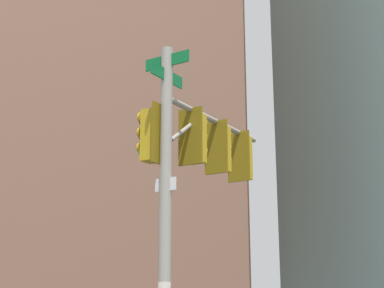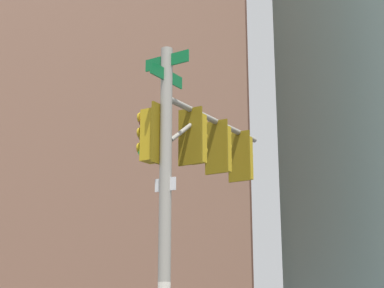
% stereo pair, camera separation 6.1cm
% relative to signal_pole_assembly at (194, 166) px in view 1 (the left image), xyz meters
% --- Properties ---
extents(signal_pole_assembly, '(2.52, 3.55, 6.89)m').
position_rel_signal_pole_assembly_xyz_m(signal_pole_assembly, '(0.00, 0.00, 0.00)').
color(signal_pole_assembly, '#9E998C').
rests_on(signal_pole_assembly, ground_plane).
extents(building_brick_nearside, '(20.56, 16.19, 44.65)m').
position_rel_signal_pole_assembly_xyz_m(building_brick_nearside, '(31.83, -5.36, 17.57)').
color(building_brick_nearside, '#845B47').
rests_on(building_brick_nearside, ground_plane).
extents(building_brick_midblock, '(23.40, 15.33, 45.96)m').
position_rel_signal_pole_assembly_xyz_m(building_brick_midblock, '(48.89, -14.83, 18.22)').
color(building_brick_midblock, brown).
rests_on(building_brick_midblock, ground_plane).
extents(building_brick_farside, '(18.84, 17.64, 48.49)m').
position_rel_signal_pole_assembly_xyz_m(building_brick_farside, '(57.51, -1.53, 19.48)').
color(building_brick_farside, brown).
rests_on(building_brick_farside, ground_plane).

